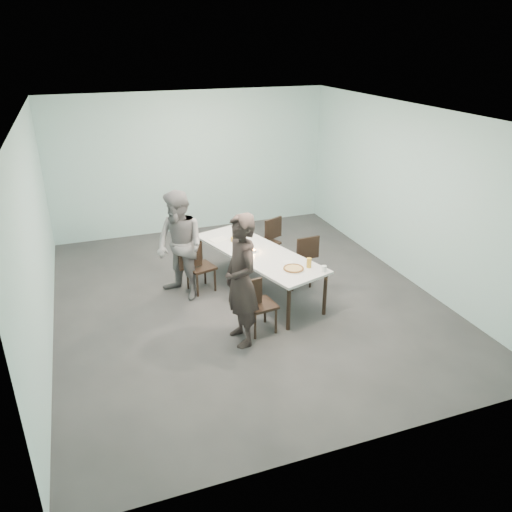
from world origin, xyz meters
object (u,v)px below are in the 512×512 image
object	(u,v)px
chair_far_right	(269,238)
side_plate	(288,262)
chair_near_left	(255,302)
chair_far_left	(196,264)
diner_near	(241,281)
water_tumbler	(324,269)
table	(258,255)
beer_glass	(309,263)
chair_near_right	(302,258)
tealight	(254,251)
diner_far	(180,246)
amber_tumbler	(233,239)
pizza	(294,269)

from	to	relation	value
chair_far_right	side_plate	world-z (taller)	chair_far_right
chair_near_left	chair_far_left	bearing A→B (deg)	100.57
diner_near	water_tumbler	world-z (taller)	diner_near
table	chair_far_left	distance (m)	1.05
beer_glass	chair_near_left	bearing A→B (deg)	-161.96
table	chair_far_right	size ratio (longest dim) A/B	3.16
chair_near_right	water_tumbler	xyz separation A→B (m)	(-0.13, -1.06, 0.29)
chair_near_left	tealight	xyz separation A→B (m)	(0.40, 1.16, 0.27)
water_tumbler	chair_near_right	bearing A→B (deg)	82.85
chair_far_left	diner_far	size ratio (longest dim) A/B	0.48
side_plate	chair_near_right	bearing A→B (deg)	48.33
diner_near	beer_glass	distance (m)	1.34
chair_near_right	amber_tumbler	bearing A→B (deg)	-29.71
chair_far_left	diner_far	xyz separation A→B (m)	(-0.27, -0.08, 0.40)
table	pizza	xyz separation A→B (m)	(0.27, -0.84, 0.08)
pizza	beer_glass	xyz separation A→B (m)	(0.26, 0.00, 0.06)
tealight	beer_glass	bearing A→B (deg)	-54.55
tealight	pizza	bearing A→B (deg)	-68.02
diner_near	tealight	xyz separation A→B (m)	(0.66, 1.31, -0.18)
table	diner_far	size ratio (longest dim) A/B	1.52
chair_near_right	diner_near	world-z (taller)	diner_near
chair_near_left	diner_far	distance (m)	1.70
chair_near_left	water_tumbler	xyz separation A→B (m)	(1.14, 0.12, 0.29)
chair_far_right	diner_far	world-z (taller)	diner_far
diner_near	tealight	bearing A→B (deg)	148.20
chair_near_right	amber_tumbler	size ratio (longest dim) A/B	10.88
diner_far	amber_tumbler	world-z (taller)	diner_far
chair_far_left	beer_glass	size ratio (longest dim) A/B	5.80
beer_glass	chair_far_left	bearing A→B (deg)	140.75
chair_far_right	water_tumbler	xyz separation A→B (m)	(0.07, -2.11, 0.29)
chair_near_right	diner_near	size ratio (longest dim) A/B	0.46
chair_far_right	amber_tumbler	size ratio (longest dim) A/B	10.88
chair_far_right	water_tumbler	bearing A→B (deg)	68.17
side_plate	chair_far_right	bearing A→B (deg)	78.85
beer_glass	tealight	world-z (taller)	beer_glass
chair_near_left	chair_far_right	size ratio (longest dim) A/B	1.00
chair_near_left	chair_far_left	size ratio (longest dim) A/B	1.00
chair_near_left	diner_far	bearing A→B (deg)	110.37
water_tumbler	tealight	bearing A→B (deg)	125.73
chair_far_left	side_plate	xyz separation A→B (m)	(1.25, -0.95, 0.25)
chair_near_left	amber_tumbler	size ratio (longest dim) A/B	10.88
beer_glass	tealight	xyz separation A→B (m)	(-0.60, 0.84, -0.05)
pizza	water_tumbler	xyz separation A→B (m)	(0.41, -0.20, 0.03)
diner_far	beer_glass	bearing A→B (deg)	26.66
chair_far_left	amber_tumbler	size ratio (longest dim) A/B	10.88
amber_tumbler	pizza	bearing A→B (deg)	-69.30
water_tumbler	amber_tumbler	world-z (taller)	water_tumbler
table	beer_glass	xyz separation A→B (m)	(0.53, -0.84, 0.13)
pizza	beer_glass	bearing A→B (deg)	0.17
chair_far_left	chair_far_right	size ratio (longest dim) A/B	1.00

